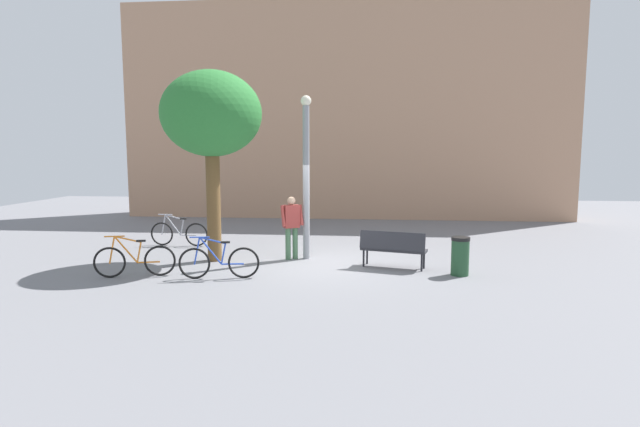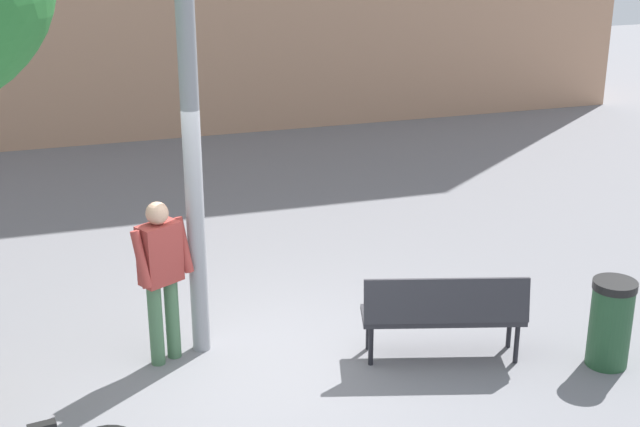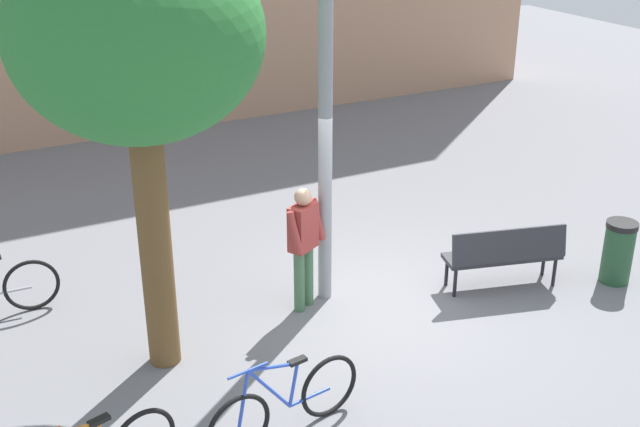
{
  "view_description": "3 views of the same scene",
  "coord_description": "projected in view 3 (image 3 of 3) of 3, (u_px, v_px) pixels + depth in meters",
  "views": [
    {
      "loc": [
        1.13,
        -12.81,
        2.87
      ],
      "look_at": [
        -0.37,
        2.24,
        1.02
      ],
      "focal_mm": 28.91,
      "sensor_mm": 36.0,
      "label": 1
    },
    {
      "loc": [
        -1.84,
        -7.66,
        4.54
      ],
      "look_at": [
        1.01,
        1.67,
        0.93
      ],
      "focal_mm": 51.33,
      "sensor_mm": 36.0,
      "label": 2
    },
    {
      "loc": [
        -5.01,
        -7.75,
        5.36
      ],
      "look_at": [
        -0.26,
        1.36,
        0.86
      ],
      "focal_mm": 45.15,
      "sensor_mm": 36.0,
      "label": 3
    }
  ],
  "objects": [
    {
      "name": "person_by_lamppost",
      "position": [
        304.0,
        240.0,
        10.17
      ],
      "size": [
        0.63,
        0.49,
        1.67
      ],
      "color": "#47704C",
      "rests_on": "ground_plane"
    },
    {
      "name": "ground_plane",
      "position": [
        385.0,
        306.0,
        10.56
      ],
      "size": [
        36.0,
        36.0,
        0.0
      ],
      "primitive_type": "plane",
      "color": "slate"
    },
    {
      "name": "trash_bin",
      "position": [
        618.0,
        252.0,
        11.03
      ],
      "size": [
        0.43,
        0.43,
        0.9
      ],
      "color": "#234C2D",
      "rests_on": "ground_plane"
    },
    {
      "name": "lamppost",
      "position": [
        325.0,
        131.0,
        9.89
      ],
      "size": [
        0.28,
        0.28,
        4.29
      ],
      "color": "gray",
      "rests_on": "ground_plane"
    },
    {
      "name": "plaza_tree",
      "position": [
        137.0,
        40.0,
        7.93
      ],
      "size": [
        2.57,
        2.57,
        4.9
      ],
      "color": "brown",
      "rests_on": "ground_plane"
    },
    {
      "name": "park_bench",
      "position": [
        505.0,
        252.0,
        10.8
      ],
      "size": [
        1.67,
        0.88,
        0.92
      ],
      "color": "#2D2D33",
      "rests_on": "ground_plane"
    },
    {
      "name": "bicycle_blue",
      "position": [
        285.0,
        404.0,
        8.05
      ],
      "size": [
        1.79,
        0.34,
        0.97
      ],
      "color": "black",
      "rests_on": "ground_plane"
    }
  ]
}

